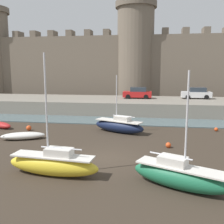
# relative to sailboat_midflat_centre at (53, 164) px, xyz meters

# --- Properties ---
(ground_plane) EXTENTS (160.00, 160.00, 0.00)m
(ground_plane) POSITION_rel_sailboat_midflat_centre_xyz_m (2.40, 3.25, -0.69)
(ground_plane) COLOR #382D23
(water_channel) EXTENTS (80.00, 4.50, 0.10)m
(water_channel) POSITION_rel_sailboat_midflat_centre_xyz_m (2.40, 16.04, -0.64)
(water_channel) COLOR slate
(water_channel) RESTS_ON ground
(quay_road) EXTENTS (67.21, 10.00, 1.78)m
(quay_road) POSITION_rel_sailboat_midflat_centre_xyz_m (2.40, 23.29, 0.20)
(quay_road) COLOR gray
(quay_road) RESTS_ON ground
(castle) EXTENTS (62.35, 7.14, 20.40)m
(castle) POSITION_rel_sailboat_midflat_centre_xyz_m (2.40, 34.10, 6.83)
(castle) COLOR #706354
(castle) RESTS_ON ground
(sailboat_midflat_centre) EXTENTS (5.51, 1.77, 6.86)m
(sailboat_midflat_centre) POSITION_rel_sailboat_midflat_centre_xyz_m (0.00, 0.00, 0.00)
(sailboat_midflat_centre) COLOR yellow
(sailboat_midflat_centre) RESTS_ON ground
(rowboat_midflat_left) EXTENTS (3.84, 2.35, 0.62)m
(rowboat_midflat_left) POSITION_rel_sailboat_midflat_centre_xyz_m (-5.45, 6.99, -0.36)
(rowboat_midflat_left) COLOR silver
(rowboat_midflat_left) RESTS_ON ground
(sailboat_foreground_centre) EXTENTS (5.32, 3.33, 5.44)m
(sailboat_foreground_centre) POSITION_rel_sailboat_midflat_centre_xyz_m (2.43, 10.67, -0.01)
(sailboat_foreground_centre) COLOR #141E3D
(sailboat_foreground_centre) RESTS_ON ground
(sailboat_near_channel_left) EXTENTS (5.10, 3.29, 5.94)m
(sailboat_near_channel_left) POSITION_rel_sailboat_midflat_centre_xyz_m (6.88, -0.62, -0.01)
(sailboat_near_channel_left) COLOR #1E6B47
(sailboat_near_channel_left) RESTS_ON ground
(rowboat_foreground_left) EXTENTS (3.03, 2.12, 0.63)m
(rowboat_foreground_left) POSITION_rel_sailboat_midflat_centre_xyz_m (-9.77, 10.74, -0.36)
(rowboat_foreground_left) COLOR red
(rowboat_foreground_left) RESTS_ON ground
(mooring_buoy_near_shore) EXTENTS (0.37, 0.37, 0.37)m
(mooring_buoy_near_shore) POSITION_rel_sailboat_midflat_centre_xyz_m (11.72, 12.63, -0.50)
(mooring_buoy_near_shore) COLOR #E04C1E
(mooring_buoy_near_shore) RESTS_ON ground
(mooring_buoy_mid_mud) EXTENTS (0.51, 0.51, 0.51)m
(mooring_buoy_mid_mud) POSITION_rel_sailboat_midflat_centre_xyz_m (-6.47, 10.16, -0.43)
(mooring_buoy_mid_mud) COLOR #E04C1E
(mooring_buoy_mid_mud) RESTS_ON ground
(mooring_buoy_near_channel) EXTENTS (0.42, 0.42, 0.42)m
(mooring_buoy_near_channel) POSITION_rel_sailboat_midflat_centre_xyz_m (6.79, 6.38, -0.48)
(mooring_buoy_near_channel) COLOR #E04C1E
(mooring_buoy_near_channel) RESTS_ON ground
(car_quay_centre_east) EXTENTS (4.13, 1.94, 1.62)m
(car_quay_centre_east) POSITION_rel_sailboat_midflat_centre_xyz_m (11.78, 25.31, 1.87)
(car_quay_centre_east) COLOR silver
(car_quay_centre_east) RESTS_ON quay_road
(car_quay_east) EXTENTS (4.13, 1.94, 1.62)m
(car_quay_east) POSITION_rel_sailboat_midflat_centre_xyz_m (3.39, 24.46, 1.87)
(car_quay_east) COLOR red
(car_quay_east) RESTS_ON quay_road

